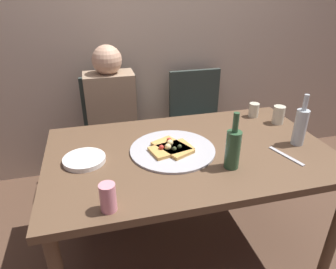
# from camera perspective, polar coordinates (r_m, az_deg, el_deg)

# --- Properties ---
(ground_plane) EXTENTS (8.00, 8.00, 0.00)m
(ground_plane) POSITION_cam_1_polar(r_m,az_deg,el_deg) (2.11, 3.49, -20.42)
(ground_plane) COLOR #513828
(back_wall) EXTENTS (6.00, 0.10, 2.60)m
(back_wall) POSITION_cam_1_polar(r_m,az_deg,el_deg) (2.57, -3.98, 21.21)
(back_wall) COLOR #BCA893
(back_wall) RESTS_ON ground_plane
(dining_table) EXTENTS (1.54, 0.92, 0.73)m
(dining_table) POSITION_cam_1_polar(r_m,az_deg,el_deg) (1.69, 4.11, -5.13)
(dining_table) COLOR brown
(dining_table) RESTS_ON ground_plane
(pizza_tray) EXTENTS (0.46, 0.46, 0.01)m
(pizza_tray) POSITION_cam_1_polar(r_m,az_deg,el_deg) (1.64, 0.87, -2.91)
(pizza_tray) COLOR #ADADB2
(pizza_tray) RESTS_ON dining_table
(pizza_slice_last) EXTENTS (0.21, 0.25, 0.05)m
(pizza_slice_last) POSITION_cam_1_polar(r_m,az_deg,el_deg) (1.63, 0.77, -2.34)
(pizza_slice_last) COLOR tan
(pizza_slice_last) RESTS_ON pizza_tray
(pizza_slice_extra) EXTENTS (0.24, 0.18, 0.05)m
(pizza_slice_extra) POSITION_cam_1_polar(r_m,az_deg,el_deg) (1.61, 0.53, -2.75)
(pizza_slice_extra) COLOR tan
(pizza_slice_extra) RESTS_ON pizza_tray
(wine_bottle) EXTENTS (0.07, 0.07, 0.29)m
(wine_bottle) POSITION_cam_1_polar(r_m,az_deg,el_deg) (1.48, 12.19, -2.52)
(wine_bottle) COLOR #2D5133
(wine_bottle) RESTS_ON dining_table
(beer_bottle) EXTENTS (0.07, 0.07, 0.29)m
(beer_bottle) POSITION_cam_1_polar(r_m,az_deg,el_deg) (1.82, 23.78, 1.49)
(beer_bottle) COLOR #B2BCC1
(beer_bottle) RESTS_ON dining_table
(tumbler_near) EXTENTS (0.07, 0.07, 0.12)m
(tumbler_near) POSITION_cam_1_polar(r_m,az_deg,el_deg) (2.07, 20.19, 3.53)
(tumbler_near) COLOR beige
(tumbler_near) RESTS_ON dining_table
(tumbler_far) EXTENTS (0.07, 0.07, 0.09)m
(tumbler_far) POSITION_cam_1_polar(r_m,az_deg,el_deg) (2.12, 15.93, 4.48)
(tumbler_far) COLOR beige
(tumbler_far) RESTS_ON dining_table
(soda_can) EXTENTS (0.07, 0.07, 0.12)m
(soda_can) POSITION_cam_1_polar(r_m,az_deg,el_deg) (1.24, -11.29, -11.61)
(soda_can) COLOR pink
(soda_can) RESTS_ON dining_table
(plate_stack) EXTENTS (0.21, 0.21, 0.03)m
(plate_stack) POSITION_cam_1_polar(r_m,az_deg,el_deg) (1.60, -15.56, -4.60)
(plate_stack) COLOR white
(plate_stack) RESTS_ON dining_table
(table_knife) EXTENTS (0.08, 0.22, 0.01)m
(table_knife) POSITION_cam_1_polar(r_m,az_deg,el_deg) (1.70, 21.45, -3.80)
(table_knife) COLOR #B7B7BC
(table_knife) RESTS_ON dining_table
(chair_left) EXTENTS (0.44, 0.44, 0.90)m
(chair_left) POSITION_cam_1_polar(r_m,az_deg,el_deg) (2.45, -10.44, 1.35)
(chair_left) COLOR #2D3833
(chair_left) RESTS_ON ground_plane
(chair_right) EXTENTS (0.44, 0.44, 0.90)m
(chair_right) POSITION_cam_1_polar(r_m,az_deg,el_deg) (2.58, 5.71, 3.07)
(chair_right) COLOR #2D3833
(chair_right) RESTS_ON ground_plane
(guest_in_sweater) EXTENTS (0.36, 0.56, 1.17)m
(guest_in_sweater) POSITION_cam_1_polar(r_m,az_deg,el_deg) (2.26, -10.37, 2.68)
(guest_in_sweater) COLOR #937A60
(guest_in_sweater) RESTS_ON ground_plane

